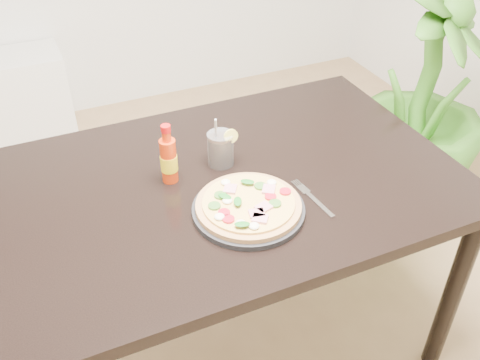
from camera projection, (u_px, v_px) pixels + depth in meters
name	position (u px, v px, depth m)	size (l,w,h in m)	color
dining_table	(224.00, 201.00, 1.63)	(1.40, 0.90, 0.75)	black
plate	(248.00, 210.00, 1.46)	(0.31, 0.31, 0.02)	black
pizza	(248.00, 204.00, 1.45)	(0.29, 0.29, 0.03)	tan
hot_sauce_bottle	(169.00, 159.00, 1.54)	(0.06, 0.06, 0.19)	red
cola_cup	(221.00, 149.00, 1.62)	(0.09, 0.08, 0.17)	black
fork	(311.00, 197.00, 1.51)	(0.04, 0.19, 0.00)	silver
houseplant	(424.00, 99.00, 2.41)	(0.61, 0.61, 1.09)	#3B7C21
plant_pot	(406.00, 176.00, 2.67)	(0.28, 0.28, 0.22)	brown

